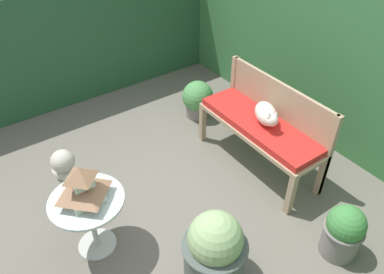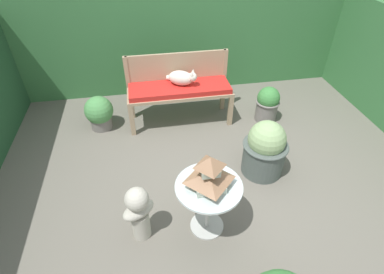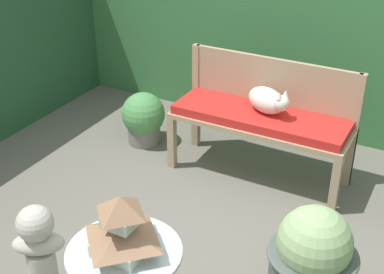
{
  "view_description": "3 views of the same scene",
  "coord_description": "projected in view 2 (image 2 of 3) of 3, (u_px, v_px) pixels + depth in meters",
  "views": [
    {
      "loc": [
        1.85,
        -1.09,
        2.76
      ],
      "look_at": [
        -0.44,
        0.53,
        0.54
      ],
      "focal_mm": 35.0,
      "sensor_mm": 36.0,
      "label": 1
    },
    {
      "loc": [
        -0.69,
        -2.34,
        2.52
      ],
      "look_at": [
        -0.23,
        0.27,
        0.42
      ],
      "focal_mm": 28.0,
      "sensor_mm": 36.0,
      "label": 2
    },
    {
      "loc": [
        1.06,
        -2.3,
        2.38
      ],
      "look_at": [
        -0.4,
        0.41,
        0.7
      ],
      "focal_mm": 50.0,
      "sensor_mm": 36.0,
      "label": 3
    }
  ],
  "objects": [
    {
      "name": "patio_table",
      "position": [
        208.0,
        195.0,
        2.67
      ],
      "size": [
        0.6,
        0.6,
        0.58
      ],
      "color": "#B7B7B2",
      "rests_on": "ground"
    },
    {
      "name": "potted_plant_path_edge",
      "position": [
        265.0,
        149.0,
        3.36
      ],
      "size": [
        0.51,
        0.51,
        0.68
      ],
      "color": "#4C5651",
      "rests_on": "ground"
    },
    {
      "name": "bench_backrest",
      "position": [
        177.0,
        71.0,
        4.12
      ],
      "size": [
        1.41,
        0.06,
        0.94
      ],
      "color": "tan",
      "rests_on": "ground"
    },
    {
      "name": "pagoda_birdhouse",
      "position": [
        209.0,
        174.0,
        2.5
      ],
      "size": [
        0.34,
        0.34,
        0.33
      ],
      "color": "#B2BCA8",
      "rests_on": "patio_table"
    },
    {
      "name": "potted_plant_table_near",
      "position": [
        99.0,
        113.0,
        4.09
      ],
      "size": [
        0.39,
        0.39,
        0.48
      ],
      "color": "slate",
      "rests_on": "ground"
    },
    {
      "name": "cat",
      "position": [
        182.0,
        78.0,
        3.98
      ],
      "size": [
        0.4,
        0.36,
        0.23
      ],
      "rotation": [
        0.0,
        0.0,
        -0.43
      ],
      "color": "silver",
      "rests_on": "garden_bench"
    },
    {
      "name": "foliage_hedge_back",
      "position": [
        180.0,
        21.0,
        4.88
      ],
      "size": [
        6.4,
        1.02,
        1.94
      ],
      "primitive_type": "cube",
      "color": "#38703D",
      "rests_on": "ground"
    },
    {
      "name": "garden_bust",
      "position": [
        139.0,
        211.0,
        2.67
      ],
      "size": [
        0.35,
        0.3,
        0.61
      ],
      "rotation": [
        0.0,
        0.0,
        0.53
      ],
      "color": "#B7B2A3",
      "rests_on": "ground"
    },
    {
      "name": "ground",
      "position": [
        215.0,
        178.0,
        3.47
      ],
      "size": [
        30.0,
        30.0,
        0.0
      ],
      "primitive_type": "plane",
      "color": "#666056"
    },
    {
      "name": "garden_bench",
      "position": [
        180.0,
        91.0,
        4.07
      ],
      "size": [
        1.41,
        0.48,
        0.57
      ],
      "color": "tan",
      "rests_on": "ground"
    },
    {
      "name": "potted_plant_table_far",
      "position": [
        267.0,
        104.0,
        4.23
      ],
      "size": [
        0.34,
        0.34,
        0.52
      ],
      "color": "slate",
      "rests_on": "ground"
    }
  ]
}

